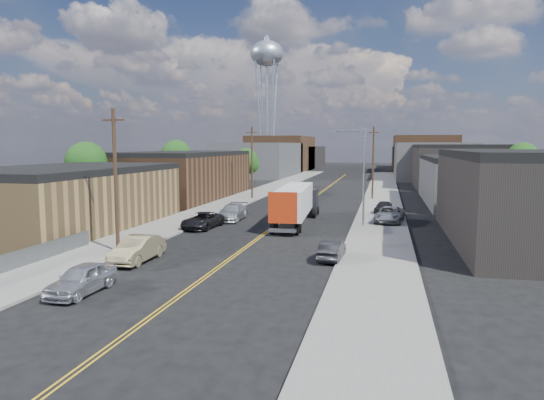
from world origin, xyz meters
The scene contains 33 objects.
ground centered at (0.00, 60.00, 0.00)m, with size 260.00×260.00×0.00m, color black.
centerline centered at (0.00, 45.00, 0.01)m, with size 0.32×120.00×0.01m, color gold.
sidewalk_left centered at (-9.50, 45.00, 0.07)m, with size 5.00×140.00×0.15m, color slate.
sidewalk_right centered at (9.50, 45.00, 0.07)m, with size 5.00×140.00×0.15m, color slate.
warehouse_tan centered at (-18.00, 18.00, 2.80)m, with size 12.00×22.00×5.60m.
warehouse_brown centered at (-18.00, 44.00, 3.30)m, with size 12.00×26.00×6.60m.
industrial_right_b centered at (22.00, 46.00, 3.05)m, with size 14.00×24.00×6.10m.
industrial_right_c centered at (22.00, 72.00, 3.80)m, with size 14.00×22.00×7.60m.
skyline_left_a centered at (-20.00, 95.00, 4.00)m, with size 16.00×30.00×8.00m, color #333335.
skyline_right_a centered at (20.00, 95.00, 4.00)m, with size 16.00×30.00×8.00m, color #333335.
skyline_left_b centered at (-20.00, 120.00, 5.00)m, with size 16.00×26.00×10.00m, color #4C311E.
skyline_right_b centered at (20.00, 120.00, 5.00)m, with size 16.00×26.00×10.00m, color #4C311E.
skyline_left_c centered at (-20.00, 140.00, 3.50)m, with size 16.00×40.00×7.00m, color black.
skyline_right_c centered at (20.00, 140.00, 3.50)m, with size 16.00×40.00×7.00m, color black.
water_tower centered at (-22.00, 110.00, 30.65)m, with size 9.00×9.00×36.90m.
streetlight_near centered at (7.60, 25.00, 5.33)m, with size 3.39×0.25×9.00m.
streetlight_far centered at (7.60, 60.00, 5.33)m, with size 3.39×0.25×9.00m.
utility_pole_left_near centered at (-8.20, 10.00, 5.14)m, with size 1.60×0.26×10.00m.
utility_pole_left_far centered at (-8.20, 45.00, 5.14)m, with size 1.60×0.26×10.00m.
utility_pole_right centered at (8.20, 48.00, 5.14)m, with size 1.60×0.26×10.00m.
chainlink_fence centered at (-11.50, 3.50, 0.66)m, with size 0.05×16.00×1.22m.
tree_left_near centered at (-23.94, 30.00, 5.18)m, with size 4.85×4.76×7.91m.
tree_left_mid centered at (-23.94, 55.00, 5.48)m, with size 5.10×5.04×8.37m.
tree_left_far centered at (-13.94, 62.00, 4.57)m, with size 4.35×4.20×6.97m.
tree_right_far centered at (30.06, 60.00, 5.18)m, with size 4.85×4.76×7.91m.
semi_truck centered at (1.75, 25.50, 2.10)m, with size 3.11×14.23×3.69m.
car_left_a centered at (-5.00, 1.18, 0.75)m, with size 1.78×4.42×1.51m, color #B9BABE.
car_left_b centered at (-5.60, 8.00, 0.82)m, with size 1.73×4.96×1.64m, color #7B6F50.
car_left_c centered at (-6.14, 20.77, 0.72)m, with size 2.40×5.20×1.45m, color black.
car_left_d centered at (-5.00, 26.00, 0.79)m, with size 2.22×5.46×1.59m, color #B0B3B5.
car_right_oncoming centered at (6.60, 11.33, 0.64)m, with size 1.35×3.87×1.27m, color black.
car_right_lot_a centered at (10.39, 27.40, 0.89)m, with size 2.45×5.30×1.47m, color #959899.
car_right_lot_c centered at (9.77, 34.00, 0.79)m, with size 1.52×3.77×1.28m, color black.
Camera 1 is at (9.89, -19.92, 7.52)m, focal length 32.00 mm.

